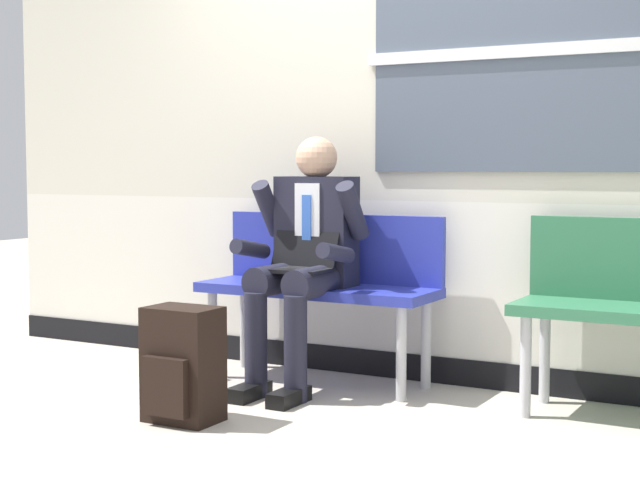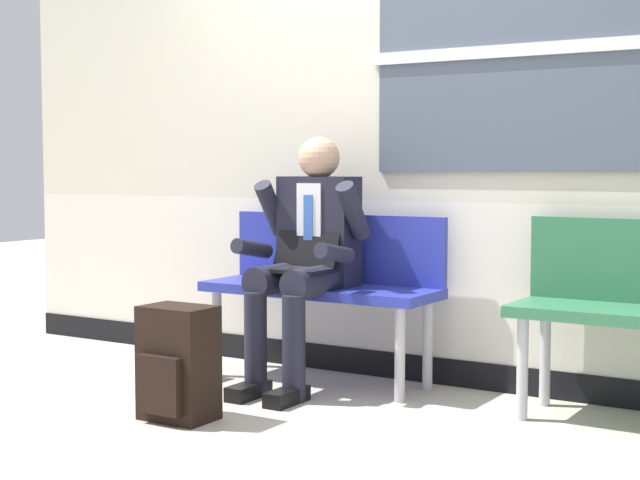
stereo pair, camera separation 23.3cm
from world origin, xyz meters
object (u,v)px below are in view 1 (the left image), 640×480
Objects in this scene: bench_with_person at (323,279)px; person_seated at (304,254)px; handbag at (170,351)px; backpack at (182,366)px.

person_seated is at bearing -90.00° from bench_with_person.
handbag is at bearing -154.62° from bench_with_person.
bench_with_person reaches higher than backpack.
handbag is at bearing 131.19° from backpack.
bench_with_person is at bearing 90.00° from person_seated.
bench_with_person is 0.24m from person_seated.
bench_with_person is 1.05m from backpack.
handbag is (-0.58, 0.66, -0.10)m from backpack.
person_seated is 2.51× the size of backpack.
person_seated is 0.93m from backpack.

